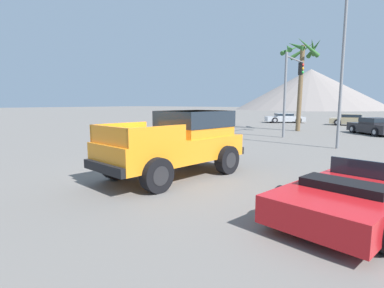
{
  "coord_description": "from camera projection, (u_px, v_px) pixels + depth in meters",
  "views": [
    {
      "loc": [
        6.09,
        -7.25,
        2.27
      ],
      "look_at": [
        0.38,
        0.93,
        0.91
      ],
      "focal_mm": 28.0,
      "sensor_mm": 36.0,
      "label": 1
    }
  ],
  "objects": [
    {
      "name": "parked_car_silver",
      "position": [
        284.0,
        118.0,
        35.13
      ],
      "size": [
        4.64,
        3.89,
        1.1
      ],
      "rotation": [
        0.0,
        0.0,
        5.29
      ],
      "color": "#B7BABF",
      "rests_on": "ground_plane"
    },
    {
      "name": "palm_tree_short",
      "position": [
        301.0,
        62.0,
        24.01
      ],
      "size": [
        3.21,
        3.15,
        7.32
      ],
      "color": "brown",
      "rests_on": "ground_plane"
    },
    {
      "name": "orange_pickup_truck",
      "position": [
        181.0,
        139.0,
        9.46
      ],
      "size": [
        2.84,
        5.18,
        2.02
      ],
      "rotation": [
        0.0,
        0.0,
        -0.16
      ],
      "color": "orange",
      "rests_on": "ground_plane"
    },
    {
      "name": "red_convertible_car",
      "position": [
        358.0,
        194.0,
        6.12
      ],
      "size": [
        2.75,
        4.85,
        1.05
      ],
      "rotation": [
        0.0,
        0.0,
        -0.21
      ],
      "color": "red",
      "rests_on": "ground_plane"
    },
    {
      "name": "parked_car_tan",
      "position": [
        353.0,
        120.0,
        30.62
      ],
      "size": [
        4.28,
        2.05,
        1.17
      ],
      "rotation": [
        0.0,
        0.0,
        4.75
      ],
      "color": "tan",
      "rests_on": "ground_plane"
    },
    {
      "name": "ground_plane",
      "position": [
        166.0,
        174.0,
        9.65
      ],
      "size": [
        320.0,
        320.0,
        0.0
      ],
      "primitive_type": "plane",
      "color": "slate"
    },
    {
      "name": "street_lamp_post",
      "position": [
        343.0,
        50.0,
        14.48
      ],
      "size": [
        0.9,
        0.24,
        8.04
      ],
      "color": "slate",
      "rests_on": "ground_plane"
    },
    {
      "name": "traffic_light_main",
      "position": [
        293.0,
        80.0,
        20.69
      ],
      "size": [
        0.38,
        3.93,
        5.55
      ],
      "rotation": [
        0.0,
        0.0,
        1.57
      ],
      "color": "slate",
      "rests_on": "ground_plane"
    },
    {
      "name": "parked_car_white",
      "position": [
        224.0,
        116.0,
        38.31
      ],
      "size": [
        3.42,
        4.64,
        1.16
      ],
      "rotation": [
        0.0,
        0.0,
        3.59
      ],
      "color": "white",
      "rests_on": "ground_plane"
    },
    {
      "name": "parked_car_dark",
      "position": [
        375.0,
        126.0,
        21.76
      ],
      "size": [
        3.93,
        4.22,
        1.22
      ],
      "rotation": [
        0.0,
        0.0,
        0.7
      ],
      "color": "#232328",
      "rests_on": "ground_plane"
    }
  ]
}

